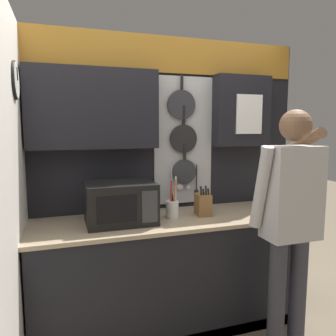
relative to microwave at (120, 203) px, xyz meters
name	(u,v)px	position (x,y,z in m)	size (l,w,h in m)	color
ground_plane	(168,323)	(0.38, 0.00, -1.06)	(14.00, 14.00, 0.00)	#756651
base_cabinet_counter	(168,272)	(0.38, 0.00, -0.61)	(2.13, 0.68, 0.91)	black
back_wall_unit	(154,148)	(0.36, 0.31, 0.39)	(2.70, 0.22, 2.40)	black
side_wall	(11,200)	(-0.71, -0.37, 0.15)	(0.07, 1.60, 2.40)	silver
microwave	(120,203)	(0.00, 0.00, 0.00)	(0.52, 0.39, 0.31)	black
knife_block	(203,204)	(0.69, 0.00, -0.06)	(0.12, 0.16, 0.25)	brown
utensil_crock	(172,208)	(0.42, 0.00, -0.07)	(0.10, 0.10, 0.34)	white
person	(290,211)	(1.09, -0.58, -0.01)	(0.54, 0.65, 1.75)	#383842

